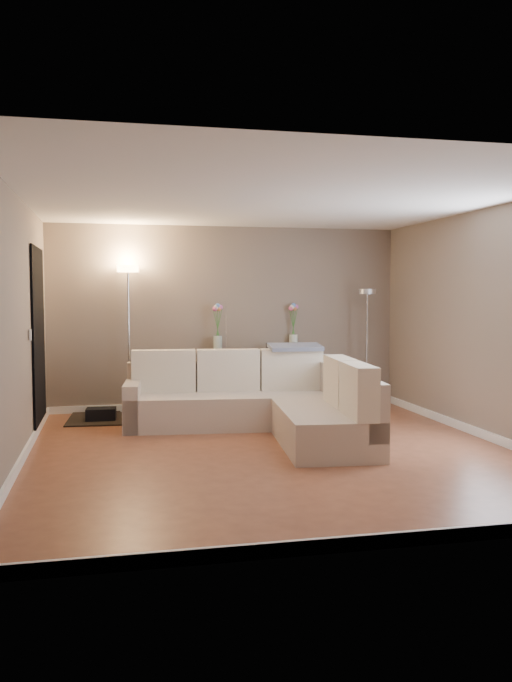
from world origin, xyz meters
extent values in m
cube|color=brown|center=(0.00, 0.00, -0.01)|extent=(5.00, 5.50, 0.01)
cube|color=white|center=(0.00, 0.00, 2.60)|extent=(5.00, 5.50, 0.01)
cube|color=gray|center=(0.00, 2.76, 1.30)|extent=(5.00, 0.02, 2.60)
cube|color=gray|center=(0.00, -2.76, 1.30)|extent=(5.00, 0.02, 2.60)
cube|color=gray|center=(-2.51, 0.00, 1.30)|extent=(0.02, 5.50, 2.60)
cube|color=gray|center=(2.51, 0.00, 1.30)|extent=(0.02, 5.50, 2.60)
cube|color=white|center=(0.00, 2.73, 0.05)|extent=(5.00, 0.03, 0.10)
cube|color=white|center=(0.00, -2.73, 0.05)|extent=(5.00, 0.03, 0.10)
cube|color=white|center=(-2.48, 0.00, 0.05)|extent=(0.03, 5.50, 0.10)
cube|color=white|center=(2.48, 0.00, 0.05)|extent=(0.03, 5.50, 0.10)
cube|color=black|center=(-2.48, 1.70, 1.10)|extent=(0.02, 1.20, 2.20)
cube|color=white|center=(-2.48, 0.85, 1.20)|extent=(0.02, 0.08, 0.12)
cube|color=beige|center=(-0.15, 1.42, 0.20)|extent=(2.72, 1.17, 0.41)
cube|color=beige|center=(-0.11, 1.77, 0.49)|extent=(2.65, 0.46, 0.57)
cube|color=beige|center=(-1.38, 1.54, 0.29)|extent=(0.27, 0.93, 0.57)
cube|color=beige|center=(0.59, 0.07, 0.20)|extent=(1.07, 1.71, 0.41)
cube|color=beige|center=(0.99, 0.49, 0.49)|extent=(0.45, 2.55, 0.57)
cube|color=#F5E4C8|center=(-0.98, 1.75, 0.67)|extent=(0.81, 0.30, 0.53)
cube|color=#F5E4C8|center=(-0.17, 1.67, 0.67)|extent=(0.81, 0.30, 0.53)
cube|color=#F5E4C8|center=(0.64, 1.59, 0.67)|extent=(0.81, 0.30, 0.53)
cube|color=#F5E4C8|center=(0.86, 0.35, 0.67)|extent=(0.29, 0.75, 0.53)
cube|color=#F5E4C8|center=(0.79, -0.41, 0.67)|extent=(0.29, 0.75, 0.53)
cube|color=slate|center=(0.69, 1.60, 0.96)|extent=(0.69, 0.42, 0.09)
cube|color=black|center=(0.40, 2.63, 0.80)|extent=(1.35, 0.43, 0.04)
cube|color=black|center=(-0.20, 2.45, 0.39)|extent=(0.05, 0.05, 0.78)
cube|color=black|center=(-0.22, 2.74, 0.39)|extent=(0.05, 0.05, 0.78)
cube|color=black|center=(1.02, 2.52, 0.39)|extent=(0.05, 0.05, 0.78)
cube|color=black|center=(1.01, 2.81, 0.39)|extent=(0.05, 0.05, 0.78)
cube|color=black|center=(0.40, 2.63, 0.18)|extent=(1.26, 0.40, 0.03)
cube|color=#BF3333|center=(-0.14, 2.60, 0.30)|extent=(0.04, 0.17, 0.19)
cube|color=#3359A5|center=(-0.10, 2.60, 0.31)|extent=(0.05, 0.17, 0.21)
cube|color=gold|center=(-0.05, 2.60, 0.32)|extent=(0.05, 0.17, 0.24)
cube|color=#3F7F4C|center=(0.00, 2.61, 0.30)|extent=(0.06, 0.17, 0.19)
cube|color=#994C99|center=(0.05, 2.61, 0.31)|extent=(0.04, 0.17, 0.21)
cube|color=orange|center=(0.09, 2.61, 0.32)|extent=(0.05, 0.17, 0.24)
cube|color=#262626|center=(0.14, 2.61, 0.30)|extent=(0.05, 0.17, 0.19)
cube|color=#4C99B2|center=(0.19, 2.62, 0.31)|extent=(0.06, 0.17, 0.21)
cube|color=#B2A58C|center=(0.24, 2.62, 0.32)|extent=(0.04, 0.17, 0.24)
cube|color=brown|center=(0.28, 2.62, 0.30)|extent=(0.05, 0.17, 0.19)
cube|color=navy|center=(0.33, 2.62, 0.31)|extent=(0.05, 0.17, 0.21)
cube|color=gold|center=(0.38, 2.63, 0.32)|extent=(0.06, 0.17, 0.24)
cube|color=black|center=(0.39, 2.80, 1.19)|extent=(0.94, 0.09, 0.74)
cube|color=white|center=(0.39, 2.78, 1.19)|extent=(0.82, 0.06, 0.61)
cube|color=gold|center=(0.28, 2.59, 0.83)|extent=(0.19, 0.13, 0.04)
cube|color=black|center=(0.59, 2.59, 0.88)|extent=(0.10, 0.03, 0.13)
cube|color=black|center=(0.71, 2.59, 0.87)|extent=(0.08, 0.03, 0.11)
cylinder|color=silver|center=(-0.16, 2.60, 0.93)|extent=(0.13, 0.13, 0.25)
cylinder|color=#38722D|center=(-0.18, 2.59, 1.22)|extent=(0.10, 0.01, 0.42)
sphere|color=#E5598C|center=(-0.20, 2.59, 1.43)|extent=(0.08, 0.08, 0.07)
cylinder|color=#38722D|center=(-0.17, 2.59, 1.23)|extent=(0.06, 0.01, 0.45)
sphere|color=white|center=(-0.18, 2.59, 1.45)|extent=(0.08, 0.08, 0.07)
cylinder|color=#38722D|center=(-0.16, 2.60, 1.24)|extent=(0.01, 0.01, 0.47)
sphere|color=#598CE5|center=(-0.16, 2.60, 1.48)|extent=(0.08, 0.08, 0.07)
cylinder|color=#38722D|center=(-0.15, 2.60, 1.22)|extent=(0.05, 0.01, 0.43)
sphere|color=#E58C4C|center=(-0.14, 2.60, 1.43)|extent=(0.08, 0.08, 0.07)
cylinder|color=#38722D|center=(-0.14, 2.60, 1.23)|extent=(0.10, 0.01, 0.44)
sphere|color=#D866B2|center=(-0.12, 2.60, 1.45)|extent=(0.08, 0.08, 0.07)
cylinder|color=silver|center=(0.96, 2.66, 0.93)|extent=(0.13, 0.13, 0.25)
cylinder|color=#38722D|center=(0.94, 2.66, 1.22)|extent=(0.10, 0.01, 0.42)
sphere|color=#E5598C|center=(0.92, 2.66, 1.43)|extent=(0.08, 0.08, 0.07)
cylinder|color=#38722D|center=(0.95, 2.66, 1.23)|extent=(0.06, 0.01, 0.45)
sphere|color=white|center=(0.94, 2.66, 1.45)|extent=(0.08, 0.08, 0.07)
cylinder|color=#38722D|center=(0.96, 2.66, 1.24)|extent=(0.01, 0.01, 0.47)
sphere|color=#598CE5|center=(0.96, 2.66, 1.48)|extent=(0.08, 0.08, 0.07)
cylinder|color=#38722D|center=(0.97, 2.66, 1.22)|extent=(0.05, 0.01, 0.43)
sphere|color=#E58C4C|center=(0.98, 2.66, 1.43)|extent=(0.08, 0.08, 0.07)
cylinder|color=#38722D|center=(0.98, 2.66, 1.23)|extent=(0.10, 0.01, 0.44)
sphere|color=#D866B2|center=(1.00, 2.66, 1.45)|extent=(0.08, 0.08, 0.07)
cylinder|color=silver|center=(-1.39, 2.59, 0.02)|extent=(0.28, 0.28, 0.03)
cylinder|color=silver|center=(-1.39, 2.59, 0.98)|extent=(0.03, 0.03, 1.93)
cylinder|color=#FFBF72|center=(-1.39, 2.59, 1.98)|extent=(0.30, 0.30, 0.09)
cylinder|color=silver|center=(1.95, 2.30, 0.01)|extent=(0.25, 0.25, 0.03)
cylinder|color=silver|center=(1.95, 2.30, 0.83)|extent=(0.03, 0.03, 1.63)
cylinder|color=silver|center=(1.95, 2.30, 1.68)|extent=(0.27, 0.27, 0.07)
cube|color=black|center=(-1.53, 2.21, 0.01)|extent=(1.39, 1.08, 0.02)
cube|color=black|center=(-1.77, 2.10, 0.05)|extent=(0.39, 0.29, 0.24)
camera|label=1|loc=(-1.62, -6.64, 1.63)|focal=35.00mm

